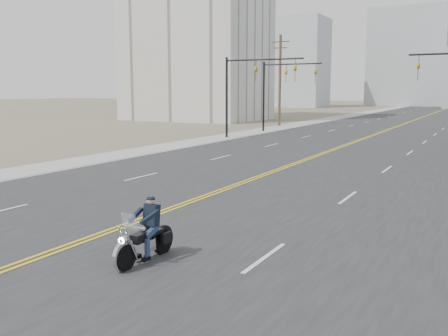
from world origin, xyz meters
TOP-DOWN VIEW (x-y plane):
  - road at (0.00, 70.00)m, footprint 20.00×200.00m
  - sidewalk_left at (-11.50, 70.00)m, footprint 3.00×200.00m
  - traffic_mast_left at (-8.98, 32.00)m, footprint 7.10×0.26m
  - traffic_mast_far at (-9.31, 40.00)m, footprint 6.10×0.26m
  - utility_pole_left at (-12.50, 48.00)m, footprint 2.20×0.30m
  - apartment_block at (-28.00, 55.00)m, footprint 18.00×14.00m
  - haze_bldg_a at (-35.00, 115.00)m, footprint 14.00×12.00m
  - haze_bldg_d at (-12.00, 140.00)m, footprint 20.00×15.00m
  - haze_bldg_f at (-50.00, 130.00)m, footprint 12.00×12.00m
  - motorcyclist at (2.53, 2.39)m, footprint 0.92×2.06m

SIDE VIEW (x-z plane):
  - road at x=0.00m, z-range 0.00..0.01m
  - sidewalk_left at x=-11.50m, z-range 0.00..0.01m
  - motorcyclist at x=2.53m, z-range 0.00..1.59m
  - traffic_mast_far at x=-9.31m, z-range 1.37..8.37m
  - traffic_mast_left at x=-8.98m, z-range 1.44..8.44m
  - utility_pole_left at x=-12.50m, z-range 0.23..10.73m
  - haze_bldg_f at x=-50.00m, z-range 0.00..16.00m
  - haze_bldg_a at x=-35.00m, z-range 0.00..22.00m
  - haze_bldg_d at x=-12.00m, z-range 0.00..26.00m
  - apartment_block at x=-28.00m, z-range 0.00..30.00m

